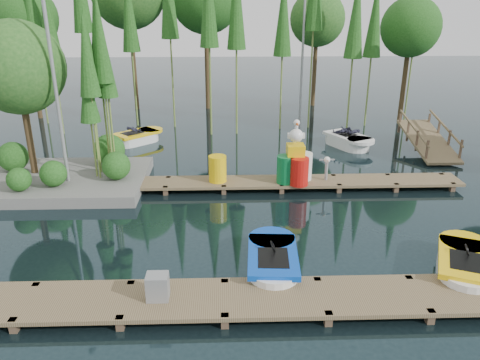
{
  "coord_description": "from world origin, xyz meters",
  "views": [
    {
      "loc": [
        0.05,
        -13.09,
        6.32
      ],
      "look_at": [
        0.5,
        0.5,
        1.1
      ],
      "focal_mm": 35.0,
      "sensor_mm": 36.0,
      "label": 1
    }
  ],
  "objects_px": {
    "island": "(42,98)",
    "drum_cluster": "(296,164)",
    "boat_blue": "(273,263)",
    "boat_yellow_far": "(137,137)",
    "utility_cabinet": "(158,287)",
    "yellow_barrel": "(218,169)"
  },
  "relations": [
    {
      "from": "boat_blue",
      "to": "boat_yellow_far",
      "type": "bearing_deg",
      "value": 118.52
    },
    {
      "from": "utility_cabinet",
      "to": "drum_cluster",
      "type": "bearing_deg",
      "value": 59.88
    },
    {
      "from": "boat_yellow_far",
      "to": "drum_cluster",
      "type": "distance_m",
      "value": 9.06
    },
    {
      "from": "island",
      "to": "boat_blue",
      "type": "height_order",
      "value": "island"
    },
    {
      "from": "boat_yellow_far",
      "to": "yellow_barrel",
      "type": "distance_m",
      "value": 7.13
    },
    {
      "from": "boat_yellow_far",
      "to": "yellow_barrel",
      "type": "bearing_deg",
      "value": -79.92
    },
    {
      "from": "boat_yellow_far",
      "to": "utility_cabinet",
      "type": "relative_size",
      "value": 4.56
    },
    {
      "from": "island",
      "to": "boat_blue",
      "type": "distance_m",
      "value": 10.25
    },
    {
      "from": "utility_cabinet",
      "to": "boat_yellow_far",
      "type": "bearing_deg",
      "value": 101.71
    },
    {
      "from": "island",
      "to": "drum_cluster",
      "type": "xyz_separation_m",
      "value": [
        8.83,
        -0.95,
        -2.22
      ]
    },
    {
      "from": "yellow_barrel",
      "to": "drum_cluster",
      "type": "bearing_deg",
      "value": -3.32
    },
    {
      "from": "boat_blue",
      "to": "drum_cluster",
      "type": "xyz_separation_m",
      "value": [
        1.34,
        5.41,
        0.7
      ]
    },
    {
      "from": "island",
      "to": "utility_cabinet",
      "type": "xyz_separation_m",
      "value": [
        4.86,
        -7.79,
        -2.59
      ]
    },
    {
      "from": "island",
      "to": "utility_cabinet",
      "type": "bearing_deg",
      "value": -58.03
    },
    {
      "from": "utility_cabinet",
      "to": "drum_cluster",
      "type": "relative_size",
      "value": 0.26
    },
    {
      "from": "utility_cabinet",
      "to": "yellow_barrel",
      "type": "bearing_deg",
      "value": 80.2
    },
    {
      "from": "boat_blue",
      "to": "island",
      "type": "bearing_deg",
      "value": 143.43
    },
    {
      "from": "boat_blue",
      "to": "yellow_barrel",
      "type": "height_order",
      "value": "yellow_barrel"
    },
    {
      "from": "boat_yellow_far",
      "to": "yellow_barrel",
      "type": "relative_size",
      "value": 2.8
    },
    {
      "from": "island",
      "to": "yellow_barrel",
      "type": "distance_m",
      "value": 6.58
    },
    {
      "from": "island",
      "to": "boat_yellow_far",
      "type": "distance_m",
      "value": 6.32
    },
    {
      "from": "island",
      "to": "boat_yellow_far",
      "type": "bearing_deg",
      "value": 67.15
    }
  ]
}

